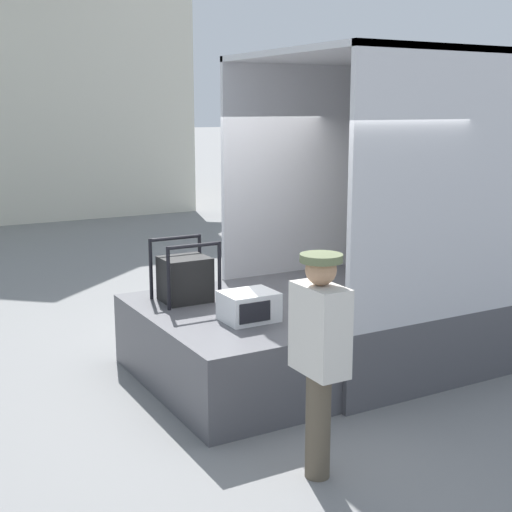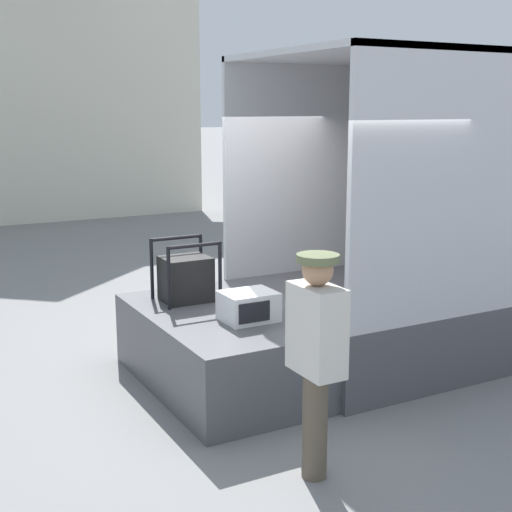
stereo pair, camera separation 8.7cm
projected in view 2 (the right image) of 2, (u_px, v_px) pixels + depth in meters
The scene contains 6 objects.
ground_plane at pixel (276, 373), 7.11m from camera, with size 160.00×160.00×0.00m, color gray.
tailgate_deck at pixel (218, 349), 6.73m from camera, with size 1.27×2.24×0.72m, color #4C4C51.
microwave at pixel (249, 306), 6.40m from camera, with size 0.48×0.40×0.26m.
portable_generator at pixel (187, 278), 7.04m from camera, with size 0.57×0.49×0.61m.
worker_person at pixel (316, 344), 4.92m from camera, with size 0.29×0.44×1.63m.
house_backdrop at pixel (18, 36), 18.29m from camera, with size 7.71×6.68×8.61m.
Camera 2 is at (-3.38, -5.80, 2.60)m, focal length 50.00 mm.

